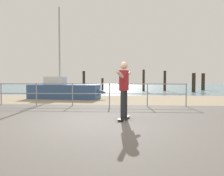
{
  "coord_description": "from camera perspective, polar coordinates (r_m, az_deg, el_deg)",
  "views": [
    {
      "loc": [
        0.97,
        -5.63,
        1.2
      ],
      "look_at": [
        0.46,
        2.0,
        0.9
      ],
      "focal_mm": 33.01,
      "sensor_mm": 36.0,
      "label": 1
    }
  ],
  "objects": [
    {
      "name": "ground_plane",
      "position": [
        4.88,
        -7.93,
        -12.01
      ],
      "size": [
        24.0,
        10.0,
        0.04
      ],
      "primitive_type": "cube",
      "color": "#605B56",
      "rests_on": "ground"
    },
    {
      "name": "beach_strip",
      "position": [
        12.72,
        -0.55,
        -3.16
      ],
      "size": [
        24.0,
        6.0,
        0.04
      ],
      "primitive_type": "cube",
      "color": "tan",
      "rests_on": "ground"
    },
    {
      "name": "sea_surface",
      "position": [
        40.66,
        2.47,
        0.56
      ],
      "size": [
        72.0,
        50.0,
        0.04
      ],
      "primitive_type": "cube",
      "color": "slate",
      "rests_on": "ground"
    },
    {
      "name": "railing_fence",
      "position": [
        9.56,
        -10.9,
        -0.79
      ],
      "size": [
        10.23,
        0.05,
        1.05
      ],
      "color": "gray",
      "rests_on": "ground"
    },
    {
      "name": "sailboat",
      "position": [
        13.25,
        -12.44,
        -0.72
      ],
      "size": [
        5.05,
        1.93,
        5.75
      ],
      "color": "#335184",
      "rests_on": "ground"
    },
    {
      "name": "skateboard",
      "position": [
        6.21,
        3.32,
        -8.27
      ],
      "size": [
        0.4,
        0.82,
        0.08
      ],
      "color": "black",
      "rests_on": "ground"
    },
    {
      "name": "skateboarder",
      "position": [
        6.11,
        3.34,
        0.53
      ],
      "size": [
        0.45,
        1.42,
        1.65
      ],
      "color": "#26262B",
      "rests_on": "skateboard"
    },
    {
      "name": "groyne_post_0",
      "position": [
        25.17,
        -7.81,
        2.09
      ],
      "size": [
        0.31,
        0.31,
        2.28
      ],
      "primitive_type": "cylinder",
      "color": "#332319",
      "rests_on": "ground"
    },
    {
      "name": "groyne_post_1",
      "position": [
        24.38,
        -2.65,
        1.09
      ],
      "size": [
        0.27,
        0.27,
        1.41
      ],
      "primitive_type": "cylinder",
      "color": "#332319",
      "rests_on": "ground"
    },
    {
      "name": "groyne_post_2",
      "position": [
        24.77,
        2.83,
        1.33
      ],
      "size": [
        0.32,
        0.32,
        1.61
      ],
      "primitive_type": "cylinder",
      "color": "#332319",
      "rests_on": "ground"
    },
    {
      "name": "groyne_post_3",
      "position": [
        22.06,
        8.75,
        2.08
      ],
      "size": [
        0.25,
        0.25,
        2.29
      ],
      "primitive_type": "cylinder",
      "color": "#332319",
      "rests_on": "ground"
    },
    {
      "name": "groyne_post_4",
      "position": [
        22.95,
        14.42,
        1.92
      ],
      "size": [
        0.28,
        0.28,
        2.19
      ],
      "primitive_type": "cylinder",
      "color": "#332319",
      "rests_on": "ground"
    },
    {
      "name": "groyne_post_5",
      "position": [
        21.32,
        21.68,
        1.37
      ],
      "size": [
        0.34,
        0.34,
        1.86
      ],
      "primitive_type": "cylinder",
      "color": "#332319",
      "rests_on": "ground"
    },
    {
      "name": "groyne_post_6",
      "position": [
        25.8,
        23.92,
        1.57
      ],
      "size": [
        0.38,
        0.38,
        1.96
      ],
      "primitive_type": "cylinder",
      "color": "#332319",
      "rests_on": "ground"
    }
  ]
}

